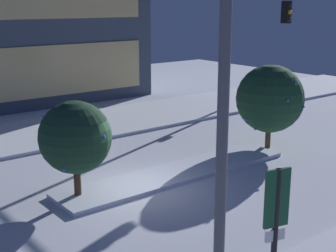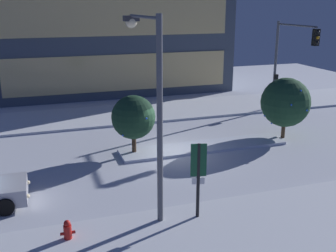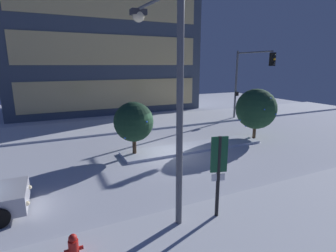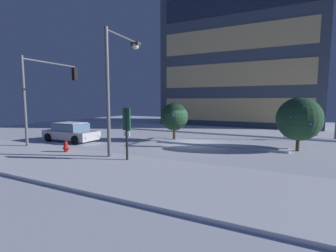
# 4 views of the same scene
# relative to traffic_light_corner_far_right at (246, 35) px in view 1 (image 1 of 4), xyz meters

# --- Properties ---
(ground) EXTENTS (52.00, 52.00, 0.00)m
(ground) POSITION_rel_traffic_light_corner_far_right_xyz_m (-10.13, -4.76, -4.27)
(ground) COLOR silver
(curb_strip_far) EXTENTS (52.00, 5.20, 0.14)m
(curb_strip_far) POSITION_rel_traffic_light_corner_far_right_xyz_m (-10.13, 3.47, -4.20)
(curb_strip_far) COLOR silver
(curb_strip_far) RESTS_ON ground
(median_strip) EXTENTS (9.00, 1.80, 0.14)m
(median_strip) POSITION_rel_traffic_light_corner_far_right_xyz_m (-8.03, -4.46, -4.20)
(median_strip) COLOR silver
(median_strip) RESTS_ON ground
(traffic_light_corner_far_right) EXTENTS (0.32, 4.47, 6.23)m
(traffic_light_corner_far_right) POSITION_rel_traffic_light_corner_far_right_xyz_m (0.00, 0.00, 0.00)
(traffic_light_corner_far_right) COLOR #565960
(traffic_light_corner_far_right) RESTS_ON ground
(street_lamp_arched) EXTENTS (0.56, 3.33, 7.13)m
(street_lamp_arched) POSITION_rel_traffic_light_corner_far_right_xyz_m (-12.63, -10.25, 0.44)
(street_lamp_arched) COLOR #565960
(street_lamp_arched) RESTS_ON ground
(parking_info_sign) EXTENTS (0.55, 0.19, 2.87)m
(parking_info_sign) POSITION_rel_traffic_light_corner_far_right_xyz_m (-11.25, -11.39, -2.45)
(parking_info_sign) COLOR black
(parking_info_sign) RESTS_ON ground
(decorated_tree_median) EXTENTS (2.77, 2.76, 3.45)m
(decorated_tree_median) POSITION_rel_traffic_light_corner_far_right_xyz_m (-3.02, -4.25, -2.20)
(decorated_tree_median) COLOR #473323
(decorated_tree_median) RESTS_ON ground
(decorated_tree_left_of_median) EXTENTS (2.20, 2.20, 3.07)m
(decorated_tree_left_of_median) POSITION_rel_traffic_light_corner_far_right_xyz_m (-11.77, -4.21, -2.31)
(decorated_tree_left_of_median) COLOR #473323
(decorated_tree_left_of_median) RESTS_ON ground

